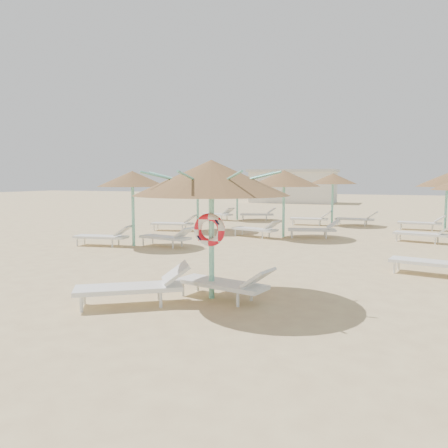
% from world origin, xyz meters
% --- Properties ---
extents(ground, '(120.00, 120.00, 0.00)m').
position_xyz_m(ground, '(0.00, 0.00, 0.00)').
color(ground, '#D7BE83').
rests_on(ground, ground).
extents(main_palapa, '(3.08, 3.08, 2.76)m').
position_xyz_m(main_palapa, '(0.34, 0.26, 2.40)').
color(main_palapa, '#7CD7BE').
rests_on(main_palapa, ground).
extents(lounger_main_a, '(2.13, 1.73, 0.78)m').
position_xyz_m(lounger_main_a, '(-0.78, -0.71, 0.37)').
color(lounger_main_a, white).
rests_on(lounger_main_a, ground).
extents(lounger_main_b, '(2.09, 1.02, 0.73)m').
position_xyz_m(lounger_main_b, '(0.69, 0.23, 0.35)').
color(lounger_main_b, white).
rests_on(lounger_main_b, ground).
extents(palapa_field, '(14.93, 13.95, 2.72)m').
position_xyz_m(palapa_field, '(-0.17, 10.90, 2.29)').
color(palapa_field, '#7CD7BE').
rests_on(palapa_field, ground).
extents(service_hut, '(8.40, 4.40, 3.25)m').
position_xyz_m(service_hut, '(-6.00, 35.00, 1.64)').
color(service_hut, silver).
rests_on(service_hut, ground).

